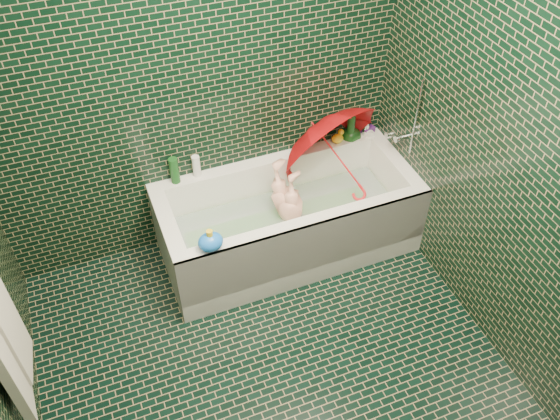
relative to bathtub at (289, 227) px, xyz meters
name	(u,v)px	position (x,y,z in m)	size (l,w,h in m)	color
floor	(282,389)	(-0.45, -1.01, -0.21)	(2.80, 2.80, 0.00)	black
wall_back	(194,78)	(-0.45, 0.39, 1.04)	(2.80, 2.80, 0.00)	black
wall_right	(531,167)	(0.85, -1.01, 1.04)	(2.80, 2.80, 0.00)	black
bathtub	(289,227)	(0.00, 0.00, 0.00)	(1.70, 0.75, 0.55)	white
bath_mat	(288,231)	(0.00, 0.02, -0.06)	(1.35, 0.47, 0.01)	#50D62A
water	(288,216)	(0.00, 0.02, 0.09)	(1.48, 0.53, 0.00)	silver
faucet	(404,133)	(0.81, 0.01, 0.56)	(0.18, 0.19, 0.55)	silver
child	(290,215)	(0.01, 0.01, 0.10)	(0.31, 0.20, 0.84)	#F3AE98
umbrella	(340,159)	(0.41, 0.11, 0.38)	(0.72, 0.72, 0.63)	red
soap_bottle_a	(370,137)	(0.75, 0.31, 0.34)	(0.09, 0.09, 0.23)	white
soap_bottle_b	(371,134)	(0.77, 0.34, 0.34)	(0.09, 0.09, 0.20)	#521F77
soap_bottle_c	(357,140)	(0.64, 0.31, 0.34)	(0.15, 0.15, 0.19)	#134517
bottle_right_tall	(351,126)	(0.61, 0.35, 0.44)	(0.06, 0.06, 0.20)	#134517
bottle_right_pump	(367,122)	(0.74, 0.36, 0.43)	(0.05, 0.05, 0.19)	silver
bottle_left_tall	(174,170)	(-0.66, 0.35, 0.43)	(0.06, 0.06, 0.19)	#134517
bottle_left_short	(196,166)	(-0.51, 0.36, 0.42)	(0.05, 0.05, 0.15)	white
rubber_duck	(338,137)	(0.51, 0.34, 0.38)	(0.12, 0.10, 0.09)	yellow
bath_toy	(211,242)	(-0.62, -0.31, 0.40)	(0.18, 0.17, 0.15)	blue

